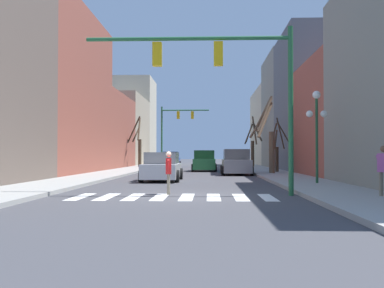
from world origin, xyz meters
TOP-DOWN VIEW (x-y plane):
  - ground_plane at (0.00, 0.00)m, footprint 240.00×240.00m
  - sidewalk_left at (-5.80, 0.00)m, footprint 2.97×90.00m
  - sidewalk_right at (5.80, 0.00)m, footprint 2.97×90.00m
  - building_row_left at (-10.28, 25.10)m, footprint 6.00×62.69m
  - building_row_right at (10.28, 23.37)m, footprint 6.00×56.77m
  - crosswalk_stripes at (0.00, -0.35)m, footprint 6.75×2.60m
  - traffic_signal_near at (1.88, 0.37)m, footprint 7.32×0.28m
  - traffic_signal_far at (-2.65, 34.41)m, footprint 5.35×0.28m
  - street_lamp_right_corner at (6.05, 4.96)m, footprint 0.95×0.36m
  - car_parked_left_far at (-3.15, 36.08)m, footprint 2.08×4.66m
  - car_driving_toward_lane at (0.80, 23.15)m, footprint 2.10×4.79m
  - car_parked_left_mid at (3.12, 16.34)m, footprint 2.14×4.56m
  - car_at_intersection at (-1.36, 8.93)m, footprint 2.07×4.76m
  - pedestrian_near_right_corner at (6.58, -1.40)m, footprint 0.31×0.66m
  - pedestrian_waiting_at_curb at (-0.25, 0.63)m, footprint 0.23×0.67m
  - street_tree_left_far at (6.27, 18.11)m, footprint 1.75×1.52m
  - street_tree_right_mid at (-6.09, 30.79)m, footprint 1.59×2.31m
  - street_tree_right_near at (6.00, 33.58)m, footprint 1.83×3.15m
  - street_tree_left_mid at (5.30, 15.83)m, footprint 1.67×2.66m

SIDE VIEW (x-z plane):
  - ground_plane at x=0.00m, z-range 0.00..0.00m
  - crosswalk_stripes at x=0.00m, z-range 0.00..0.01m
  - sidewalk_left at x=-5.80m, z-range 0.00..0.15m
  - sidewalk_right at x=5.80m, z-range 0.00..0.15m
  - car_at_intersection at x=-1.36m, z-range -0.04..1.50m
  - car_parked_left_far at x=-3.15m, z-range -0.06..1.68m
  - car_driving_toward_lane at x=0.80m, z-range -0.06..1.71m
  - car_parked_left_mid at x=3.12m, z-range -0.07..1.73m
  - pedestrian_waiting_at_curb at x=-0.25m, z-range 0.14..1.68m
  - pedestrian_near_right_corner at x=6.58m, z-range 0.29..1.85m
  - street_tree_left_far at x=6.27m, z-range -0.13..3.90m
  - street_tree_right_mid at x=-6.09m, z-range -0.21..5.09m
  - street_tree_right_near at x=6.00m, z-range -0.12..5.34m
  - street_tree_left_mid at x=5.30m, z-range -0.01..5.37m
  - street_lamp_right_corner at x=6.05m, z-range 1.02..5.18m
  - traffic_signal_near at x=1.88m, z-range 1.38..7.32m
  - traffic_signal_far at x=-2.65m, z-range 1.42..8.19m
  - building_row_right at x=10.28m, z-range -0.80..10.88m
  - building_row_left at x=-10.28m, z-range -1.19..11.69m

